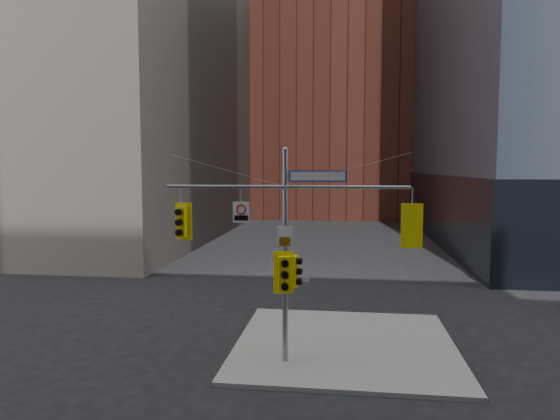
% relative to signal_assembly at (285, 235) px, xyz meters
% --- Properties ---
extents(ground, '(160.00, 160.00, 0.00)m').
position_rel_signal_assembly_xyz_m(ground, '(0.00, -1.99, -4.42)').
color(ground, black).
rests_on(ground, ground).
extents(sidewalk_corner, '(8.00, 8.00, 0.15)m').
position_rel_signal_assembly_xyz_m(sidewalk_corner, '(2.00, 2.01, -4.34)').
color(sidewalk_corner, gray).
rests_on(sidewalk_corner, ground).
extents(brick_midrise, '(26.00, 20.00, 28.00)m').
position_rel_signal_assembly_xyz_m(brick_midrise, '(0.00, 56.01, 9.58)').
color(brick_midrise, brown).
rests_on(brick_midrise, ground).
extents(signal_assembly, '(8.00, 0.80, 7.30)m').
position_rel_signal_assembly_xyz_m(signal_assembly, '(0.00, 0.00, 0.00)').
color(signal_assembly, gray).
rests_on(signal_assembly, ground).
extents(traffic_light_west_arm, '(0.60, 0.52, 1.27)m').
position_rel_signal_assembly_xyz_m(traffic_light_west_arm, '(-3.54, 0.01, 0.38)').
color(traffic_light_west_arm, yellow).
rests_on(traffic_light_west_arm, ground).
extents(traffic_light_east_arm, '(0.68, 0.57, 1.42)m').
position_rel_signal_assembly_xyz_m(traffic_light_east_arm, '(4.05, 0.00, 0.38)').
color(traffic_light_east_arm, yellow).
rests_on(traffic_light_east_arm, ground).
extents(traffic_light_pole_side, '(0.45, 0.38, 1.04)m').
position_rel_signal_assembly_xyz_m(traffic_light_pole_side, '(0.32, -0.00, -1.21)').
color(traffic_light_pole_side, yellow).
rests_on(traffic_light_pole_side, ground).
extents(traffic_light_pole_front, '(0.66, 0.61, 1.41)m').
position_rel_signal_assembly_xyz_m(traffic_light_pole_front, '(-0.00, -0.27, -1.24)').
color(traffic_light_pole_front, yellow).
rests_on(traffic_light_pole_front, ground).
extents(street_sign_blade, '(1.88, 0.19, 0.37)m').
position_rel_signal_assembly_xyz_m(street_sign_blade, '(1.07, 0.00, 1.93)').
color(street_sign_blade, navy).
rests_on(street_sign_blade, ground).
extents(regulatory_sign_arm, '(0.56, 0.09, 0.70)m').
position_rel_signal_assembly_xyz_m(regulatory_sign_arm, '(-1.47, -0.02, 0.76)').
color(regulatory_sign_arm, silver).
rests_on(regulatory_sign_arm, ground).
extents(regulatory_sign_pole, '(0.50, 0.07, 0.65)m').
position_rel_signal_assembly_xyz_m(regulatory_sign_pole, '(0.00, -0.12, -0.04)').
color(regulatory_sign_pole, silver).
rests_on(regulatory_sign_pole, ground).
extents(street_blade_ew, '(0.70, 0.04, 0.14)m').
position_rel_signal_assembly_xyz_m(street_blade_ew, '(0.45, 0.01, -1.49)').
color(street_blade_ew, silver).
rests_on(street_blade_ew, ground).
extents(street_blade_ns, '(0.13, 0.76, 0.15)m').
position_rel_signal_assembly_xyz_m(street_blade_ns, '(0.00, 0.46, -1.62)').
color(street_blade_ns, '#145926').
rests_on(street_blade_ns, ground).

